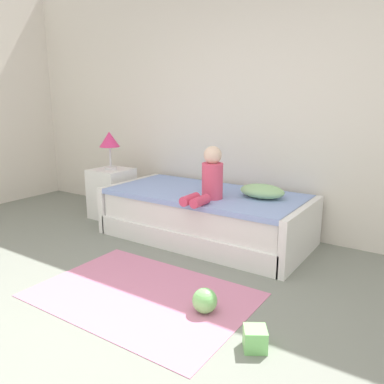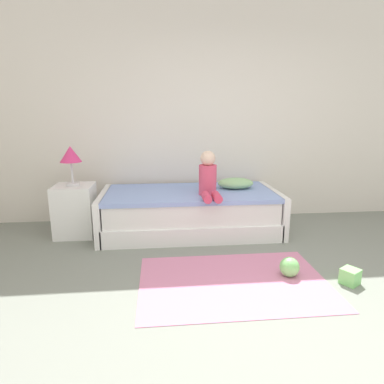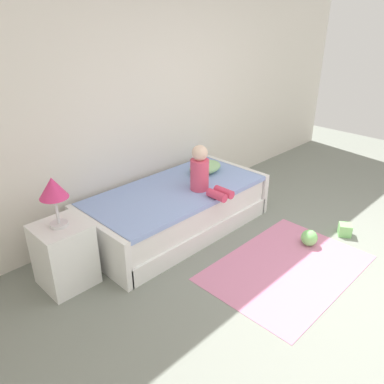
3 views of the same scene
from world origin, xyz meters
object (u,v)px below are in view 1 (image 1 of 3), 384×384
Objects in this scene: child_figure at (210,178)px; toy_block at (255,339)px; nightstand at (112,193)px; toy_ball at (205,301)px; table_lamp at (109,141)px; pillow at (262,191)px; bed at (205,216)px.

toy_block is at bearing -49.02° from child_figure.
nightstand is 2.96m from toy_block.
toy_ball is 0.49m from toy_block.
toy_ball is at bearing 158.41° from toy_block.
nightstand is 1.61m from child_figure.
pillow is at bearing 2.63° from table_lamp.
toy_ball is at bearing -60.25° from child_figure.
toy_block is (1.23, -1.42, -0.18)m from bed.
table_lamp is 3.38× the size of toy_block.
bed is 1.47m from toy_ball.
child_figure is at bearing -50.87° from bed.
nightstand is at bearing -177.37° from pillow.
bed is at bearing 121.64° from toy_ball.
nightstand reaches higher than bed.
table_lamp is at bearing 179.51° from bed.
bed is 4.14× the size of child_figure.
toy_ball is (0.77, -1.24, -0.16)m from bed.
child_figure is (0.19, -0.23, 0.46)m from bed.
bed is 4.80× the size of pillow.
pillow is at bearing 98.01° from toy_ball.
bed is 12.18× the size of toy_ball.
toy_block is at bearing -49.31° from bed.
table_lamp is 1.02× the size of pillow.
toy_block is (2.58, -1.44, -0.87)m from table_lamp.
bed is 1.52m from table_lamp.
bed is at bearing -0.49° from table_lamp.
toy_ball is (0.19, -1.34, -0.48)m from pillow.
toy_block is (0.46, -0.18, -0.02)m from toy_ball.
nightstand is at bearing 179.51° from bed.
table_lamp is (-0.00, 0.00, 0.64)m from nightstand.
child_figure is 1.16× the size of pillow.
nightstand is at bearing 149.34° from toy_ball.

